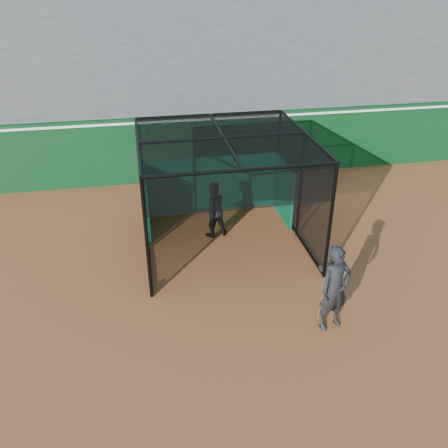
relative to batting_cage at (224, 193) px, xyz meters
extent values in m
plane|color=brown|center=(-1.01, -3.43, -1.62)|extent=(120.00, 120.00, 0.00)
cube|color=#093514|center=(-1.01, 5.07, -0.37)|extent=(50.00, 0.45, 2.50)
cube|color=white|center=(-1.01, 5.07, 0.73)|extent=(50.00, 0.50, 0.08)
cube|color=#4C4C4F|center=(-1.01, 8.94, 2.26)|extent=(50.00, 7.85, 7.75)
cube|color=#07472D|center=(0.00, 2.16, -0.67)|extent=(4.46, 0.10, 1.90)
cylinder|color=black|center=(-2.29, -2.10, -1.51)|extent=(0.08, 0.22, 0.22)
cylinder|color=black|center=(2.29, -2.10, -1.51)|extent=(0.08, 0.22, 0.22)
cylinder|color=black|center=(-2.29, 2.08, -1.51)|extent=(0.08, 0.22, 0.22)
cylinder|color=black|center=(2.29, 2.08, -1.51)|extent=(0.08, 0.22, 0.22)
imported|color=black|center=(-0.25, 0.47, -0.74)|extent=(0.96, 0.81, 1.75)
imported|color=black|center=(1.71, -4.17, -0.57)|extent=(0.86, 0.68, 2.08)
cylinder|color=#593819|center=(1.46, -4.12, -1.07)|extent=(0.14, 0.34, 0.87)
camera|label=1|loc=(-2.30, -12.06, 5.73)|focal=38.00mm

